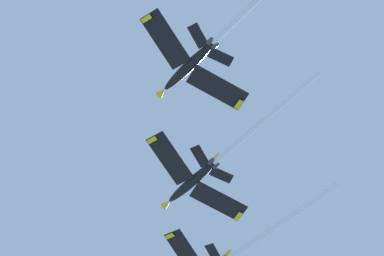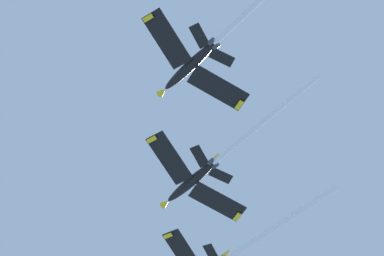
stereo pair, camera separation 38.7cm
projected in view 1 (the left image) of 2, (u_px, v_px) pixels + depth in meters
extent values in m
cube|color=black|center=(186.00, 253.00, 142.71)|extent=(9.57, 6.59, 1.82)
cube|color=yellow|center=(170.00, 236.00, 142.03)|extent=(1.30, 1.80, 0.93)
cube|color=black|center=(214.00, 253.00, 140.78)|extent=(3.97, 3.14, 0.97)
cylinder|color=white|center=(279.00, 225.00, 132.91)|extent=(4.88, 23.43, 12.81)
ellipsoid|color=black|center=(191.00, 182.00, 133.09)|extent=(3.15, 11.52, 6.42)
cone|color=yellow|center=(167.00, 203.00, 136.86)|extent=(1.46, 2.11, 1.77)
ellipsoid|color=black|center=(185.00, 187.00, 134.76)|extent=(1.39, 3.02, 2.02)
cube|color=black|center=(170.00, 158.00, 131.81)|extent=(9.59, 6.45, 1.74)
cube|color=yellow|center=(152.00, 140.00, 131.16)|extent=(1.27, 1.81, 0.89)
cube|color=black|center=(219.00, 201.00, 133.31)|extent=(9.30, 4.27, 1.74)
cube|color=yellow|center=(238.00, 216.00, 133.82)|extent=(0.87, 1.74, 0.89)
cube|color=black|center=(200.00, 156.00, 129.95)|extent=(3.98, 3.09, 0.92)
cube|color=black|center=(221.00, 175.00, 130.60)|extent=(3.84, 2.30, 0.92)
cube|color=yellow|center=(212.00, 162.00, 131.53)|extent=(0.64, 3.37, 3.56)
cylinder|color=#38383D|center=(212.00, 161.00, 129.68)|extent=(0.96, 1.35, 1.15)
cylinder|color=#38383D|center=(216.00, 165.00, 129.81)|extent=(0.96, 1.35, 1.15)
cylinder|color=white|center=(264.00, 120.00, 123.03)|extent=(3.69, 21.36, 10.83)
ellipsoid|color=black|center=(188.00, 66.00, 123.42)|extent=(3.25, 11.42, 6.66)
cone|color=yellow|center=(162.00, 92.00, 127.31)|extent=(1.48, 2.13, 1.80)
ellipsoid|color=black|center=(181.00, 73.00, 125.12)|extent=(1.42, 3.02, 2.07)
cube|color=black|center=(165.00, 39.00, 122.11)|extent=(9.58, 6.49, 1.81)
cube|color=yellow|center=(146.00, 19.00, 121.45)|extent=(1.28, 1.80, 0.92)
cube|color=black|center=(217.00, 88.00, 123.63)|extent=(9.28, 4.15, 1.81)
cube|color=yellow|center=(239.00, 105.00, 124.14)|extent=(0.86, 1.72, 0.92)
cube|color=black|center=(198.00, 36.00, 120.19)|extent=(3.97, 3.11, 0.96)
cube|color=black|center=(221.00, 57.00, 120.84)|extent=(3.83, 2.25, 0.96)
cube|color=yellow|center=(211.00, 43.00, 121.75)|extent=(0.68, 3.40, 3.58)
cylinder|color=#38383D|center=(210.00, 41.00, 119.91)|extent=(0.98, 1.36, 1.17)
cylinder|color=#38383D|center=(215.00, 46.00, 120.04)|extent=(0.98, 1.36, 1.17)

